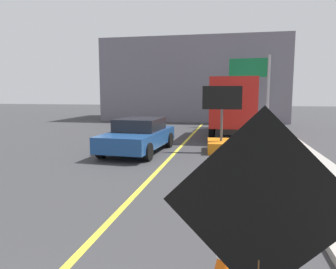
% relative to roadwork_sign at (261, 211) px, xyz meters
% --- Properties ---
extents(lane_center_stripe, '(0.14, 36.00, 0.01)m').
position_rel_roadwork_sign_xyz_m(lane_center_stripe, '(-2.48, 4.01, -1.47)').
color(lane_center_stripe, yellow).
rests_on(lane_center_stripe, ground).
extents(roadwork_sign, '(1.63, 0.07, 2.33)m').
position_rel_roadwork_sign_xyz_m(roadwork_sign, '(0.00, 0.00, 0.00)').
color(roadwork_sign, '#593819').
rests_on(roadwork_sign, ground).
extents(arrow_board_trailer, '(1.60, 1.88, 2.70)m').
position_rel_roadwork_sign_xyz_m(arrow_board_trailer, '(-0.65, 10.55, -0.99)').
color(arrow_board_trailer, orange).
rests_on(arrow_board_trailer, ground).
extents(box_truck, '(2.60, 7.04, 3.19)m').
position_rel_roadwork_sign_xyz_m(box_truck, '(-0.10, 15.77, 0.28)').
color(box_truck, black).
rests_on(box_truck, ground).
extents(pickup_car, '(2.28, 4.61, 1.38)m').
position_rel_roadwork_sign_xyz_m(pickup_car, '(-3.97, 9.76, -0.78)').
color(pickup_car, navy).
rests_on(pickup_car, ground).
extents(highway_guide_sign, '(2.78, 0.38, 5.00)m').
position_rel_roadwork_sign_xyz_m(highway_guide_sign, '(1.40, 20.49, 1.95)').
color(highway_guide_sign, gray).
rests_on(highway_guide_sign, ground).
extents(far_building_block, '(15.61, 7.90, 6.97)m').
position_rel_roadwork_sign_xyz_m(far_building_block, '(-3.56, 26.96, 2.02)').
color(far_building_block, slate).
rests_on(far_building_block, ground).
extents(traffic_cone_near_sign, '(0.36, 0.36, 0.71)m').
position_rel_roadwork_sign_xyz_m(traffic_cone_near_sign, '(-0.31, 1.25, -1.12)').
color(traffic_cone_near_sign, black).
rests_on(traffic_cone_near_sign, ground).
extents(traffic_cone_mid_lane, '(0.36, 0.36, 0.67)m').
position_rel_roadwork_sign_xyz_m(traffic_cone_mid_lane, '(-0.17, 3.25, -1.14)').
color(traffic_cone_mid_lane, black).
rests_on(traffic_cone_mid_lane, ground).
extents(traffic_cone_far_lane, '(0.36, 0.36, 0.71)m').
position_rel_roadwork_sign_xyz_m(traffic_cone_far_lane, '(-0.31, 5.64, -1.12)').
color(traffic_cone_far_lane, black).
rests_on(traffic_cone_far_lane, ground).
extents(traffic_cone_curbside, '(0.36, 0.36, 0.63)m').
position_rel_roadwork_sign_xyz_m(traffic_cone_curbside, '(-0.00, 8.08, -1.16)').
color(traffic_cone_curbside, black).
rests_on(traffic_cone_curbside, ground).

